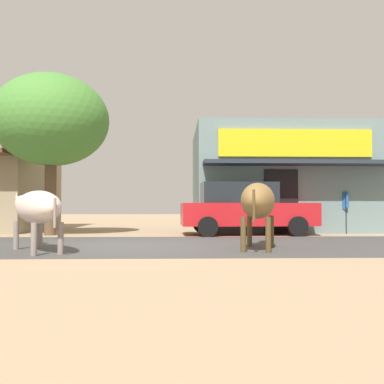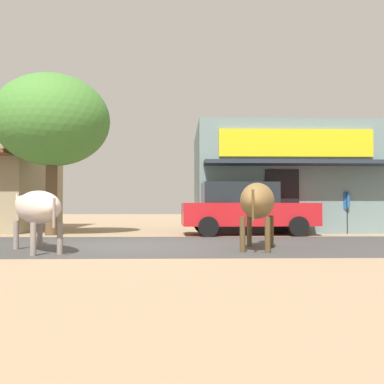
{
  "view_description": "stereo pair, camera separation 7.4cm",
  "coord_description": "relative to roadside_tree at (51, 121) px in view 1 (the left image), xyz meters",
  "views": [
    {
      "loc": [
        1.14,
        -10.22,
        0.9
      ],
      "look_at": [
        1.51,
        0.46,
        1.25
      ],
      "focal_mm": 40.93,
      "sensor_mm": 36.0,
      "label": 1
    },
    {
      "loc": [
        1.21,
        -10.22,
        0.9
      ],
      "look_at": [
        1.51,
        0.46,
        1.25
      ],
      "focal_mm": 40.93,
      "sensor_mm": 36.0,
      "label": 2
    }
  ],
  "objects": [
    {
      "name": "ground",
      "position": [
        2.8,
        -3.54,
        -3.58
      ],
      "size": [
        80.0,
        80.0,
        0.0
      ],
      "primitive_type": "plane",
      "color": "tan"
    },
    {
      "name": "asphalt_road",
      "position": [
        2.8,
        -3.54,
        -3.58
      ],
      "size": [
        72.0,
        5.37,
        0.0
      ],
      "primitive_type": "cube",
      "color": "#454342",
      "rests_on": "ground"
    },
    {
      "name": "storefront_right_club",
      "position": [
        7.81,
        2.98,
        -1.68
      ],
      "size": [
        6.31,
        6.17,
        3.8
      ],
      "color": "slate",
      "rests_on": "ground"
    },
    {
      "name": "roadside_tree",
      "position": [
        0.0,
        0.0,
        0.0
      ],
      "size": [
        3.58,
        3.58,
        5.04
      ],
      "color": "brown",
      "rests_on": "ground"
    },
    {
      "name": "parked_hatchback_car",
      "position": [
        6.08,
        0.03,
        -2.74
      ],
      "size": [
        4.22,
        2.1,
        1.64
      ],
      "color": "red",
      "rests_on": "ground"
    },
    {
      "name": "cow_near_brown",
      "position": [
        1.14,
        -4.93,
        -2.71
      ],
      "size": [
        1.87,
        2.61,
        1.21
      ],
      "color": "beige",
      "rests_on": "ground"
    },
    {
      "name": "cow_far_dark",
      "position": [
        5.65,
        -4.62,
        -2.58
      ],
      "size": [
        1.17,
        2.5,
        1.39
      ],
      "color": "olive",
      "rests_on": "ground"
    },
    {
      "name": "pedestrian_by_shop",
      "position": [
        9.48,
        0.53,
        -2.65
      ],
      "size": [
        0.47,
        0.61,
        1.59
      ],
      "color": "#262633",
      "rests_on": "ground"
    }
  ]
}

